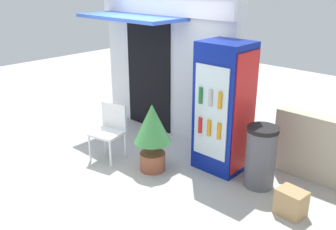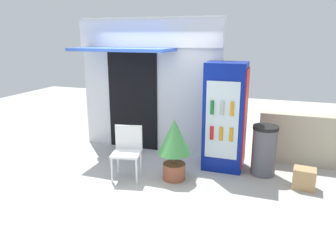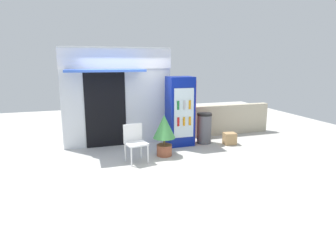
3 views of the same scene
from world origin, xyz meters
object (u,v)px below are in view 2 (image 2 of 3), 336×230
at_px(trash_bin, 264,150).
at_px(plastic_chair, 128,148).
at_px(drink_cooler, 225,117).
at_px(cardboard_box, 304,179).
at_px(potted_plant_near_shop, 174,143).

bearing_deg(trash_bin, plastic_chair, -158.68).
distance_m(drink_cooler, cardboard_box, 1.66).
bearing_deg(plastic_chair, potted_plant_near_shop, 12.21).
relative_size(drink_cooler, potted_plant_near_shop, 1.85).
xyz_separation_m(drink_cooler, plastic_chair, (-1.51, -0.96, -0.45)).
relative_size(potted_plant_near_shop, trash_bin, 1.19).
distance_m(drink_cooler, plastic_chair, 1.85).
height_order(plastic_chair, potted_plant_near_shop, potted_plant_near_shop).
bearing_deg(trash_bin, cardboard_box, -28.16).
bearing_deg(cardboard_box, trash_bin, 151.84).
xyz_separation_m(plastic_chair, trash_bin, (2.23, 0.87, -0.08)).
height_order(plastic_chair, cardboard_box, plastic_chair).
relative_size(potted_plant_near_shop, cardboard_box, 3.10).
relative_size(plastic_chair, cardboard_box, 2.64).
height_order(drink_cooler, plastic_chair, drink_cooler).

